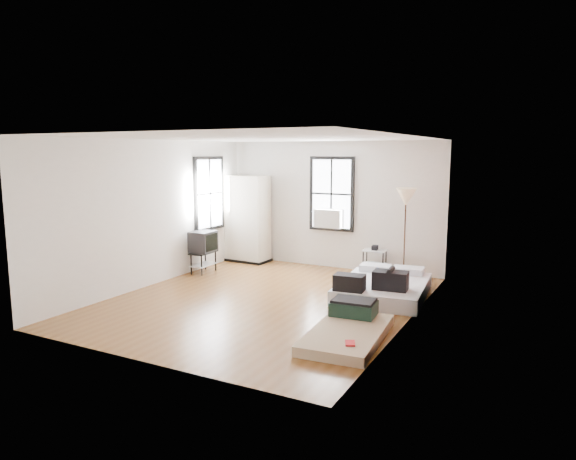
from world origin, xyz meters
The scene contains 8 objects.
ground centered at (0.00, 0.00, 0.00)m, with size 6.00×6.00×0.00m, color brown.
room_shell centered at (0.23, 0.36, 1.74)m, with size 5.02×6.02×2.80m.
mattress_main centered at (1.75, 1.19, 0.18)m, with size 1.66×2.13×0.64m.
mattress_bare centered at (1.92, -0.96, 0.12)m, with size 1.07×1.85×0.38m.
wardrobe centered at (-2.00, 2.65, 1.01)m, with size 1.06×0.65×2.02m.
side_table centered at (1.10, 2.72, 0.42)m, with size 0.51×0.42×0.62m.
floor_lamp centered at (1.75, 2.61, 1.60)m, with size 0.40×0.40×1.85m.
tv_stand centered at (-2.21, 1.21, 0.64)m, with size 0.47×0.65×0.90m.
Camera 1 is at (4.35, -7.52, 2.56)m, focal length 32.00 mm.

